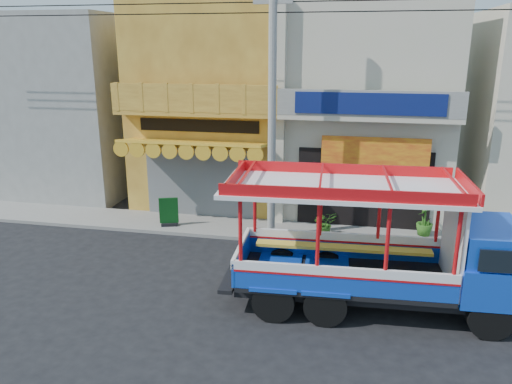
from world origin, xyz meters
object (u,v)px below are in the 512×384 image
Objects in this scene: utility_pole at (277,90)px; songthaew_truck at (400,249)px; potted_plant_a at (324,223)px; potted_plant_c at (425,221)px; green_sign at (169,214)px.

songthaew_truck is (3.70, -4.00, -3.38)m from utility_pole.
utility_pole is 4.77m from potted_plant_a.
songthaew_truck reaches higher than potted_plant_c.
potted_plant_c is at bearing 5.62° from green_sign.
green_sign reaches higher than potted_plant_a.
green_sign is 8.92m from potted_plant_c.
utility_pole is at bearing 132.75° from songthaew_truck.
utility_pole is 6.74m from potted_plant_c.
potted_plant_a is 0.88× the size of potted_plant_c.
potted_plant_c reaches higher than potted_plant_a.
songthaew_truck is at bearing -47.25° from utility_pole.
potted_plant_a is (-2.09, 4.44, -1.09)m from songthaew_truck.
utility_pole is 27.07× the size of green_sign.
potted_plant_a is at bearing 15.29° from utility_pole.
utility_pole is 27.76× the size of potted_plant_c.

